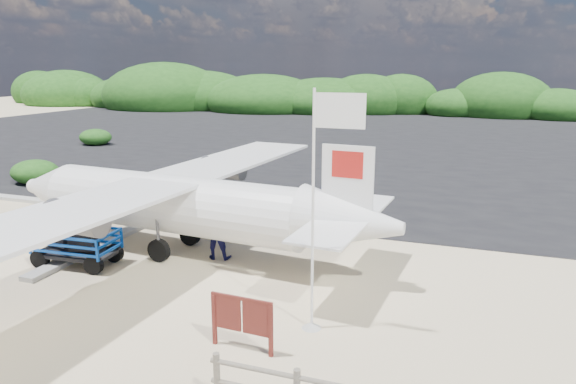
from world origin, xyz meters
name	(u,v)px	position (x,y,z in m)	size (l,w,h in m)	color
ground	(203,277)	(0.00, 0.00, 0.00)	(160.00, 160.00, 0.00)	beige
asphalt_apron	(377,140)	(0.00, 30.00, 0.00)	(90.00, 50.00, 0.04)	#B2B2B2
lagoon	(6,230)	(-9.00, 1.50, 0.00)	(9.00, 7.00, 0.40)	#B2B2B2
vegetation_band	(410,114)	(0.00, 55.00, 0.00)	(124.00, 8.00, 4.40)	#B2B2B2
baggage_cart	(79,264)	(-4.06, -0.40, 0.00)	(2.62, 1.50, 1.31)	#0B43AC
flagpole	(311,328)	(3.82, -1.83, 0.00)	(1.10, 0.46, 5.48)	white
signboard	(242,350)	(2.69, -3.22, 0.00)	(1.52, 0.14, 1.25)	maroon
crew_a	(221,213)	(-1.02, 3.27, 0.93)	(0.68, 0.45, 1.86)	#121245
crew_b	(216,229)	(-0.29, 1.50, 0.96)	(0.94, 0.73, 1.93)	#121245
crew_c	(325,208)	(2.29, 4.97, 0.96)	(1.13, 0.47, 1.92)	#121245
aircraft_small	(254,128)	(-12.81, 34.26, 0.00)	(7.39, 7.39, 2.66)	#B2B2B2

